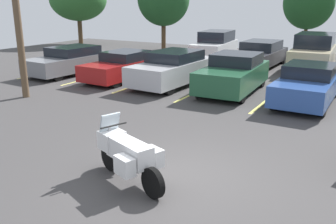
{
  "coord_description": "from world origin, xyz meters",
  "views": [
    {
      "loc": [
        3.39,
        -6.36,
        3.62
      ],
      "look_at": [
        -1.38,
        1.94,
        0.74
      ],
      "focal_mm": 39.84,
      "sensor_mm": 36.0,
      "label": 1
    }
  ],
  "objects_px": {
    "motorcycle_touring": "(127,153)",
    "car_green": "(234,74)",
    "car_silver": "(174,68)",
    "car_far_champagne": "(313,53)",
    "car_red": "(123,66)",
    "car_blue": "(308,84)",
    "car_grey": "(71,60)",
    "car_far_white": "(215,47)",
    "car_far_charcoal": "(260,54)"
  },
  "relations": [
    {
      "from": "car_grey",
      "to": "car_far_charcoal",
      "type": "relative_size",
      "value": 0.97
    },
    {
      "from": "car_grey",
      "to": "car_far_white",
      "type": "height_order",
      "value": "car_far_white"
    },
    {
      "from": "car_blue",
      "to": "car_far_white",
      "type": "relative_size",
      "value": 1.0
    },
    {
      "from": "motorcycle_touring",
      "to": "car_green",
      "type": "xyz_separation_m",
      "value": [
        -0.92,
        8.62,
        0.13
      ]
    },
    {
      "from": "car_red",
      "to": "car_blue",
      "type": "xyz_separation_m",
      "value": [
        8.28,
        0.08,
        0.03
      ]
    },
    {
      "from": "car_green",
      "to": "car_red",
      "type": "bearing_deg",
      "value": -176.41
    },
    {
      "from": "car_red",
      "to": "car_far_charcoal",
      "type": "height_order",
      "value": "car_far_charcoal"
    },
    {
      "from": "car_blue",
      "to": "car_far_charcoal",
      "type": "relative_size",
      "value": 0.9
    },
    {
      "from": "car_grey",
      "to": "car_far_champagne",
      "type": "distance_m",
      "value": 12.57
    },
    {
      "from": "car_silver",
      "to": "car_far_champagne",
      "type": "bearing_deg",
      "value": 53.86
    },
    {
      "from": "motorcycle_touring",
      "to": "car_grey",
      "type": "bearing_deg",
      "value": 138.94
    },
    {
      "from": "motorcycle_touring",
      "to": "car_red",
      "type": "bearing_deg",
      "value": 127.03
    },
    {
      "from": "car_far_charcoal",
      "to": "car_grey",
      "type": "bearing_deg",
      "value": -138.13
    },
    {
      "from": "car_green",
      "to": "car_blue",
      "type": "xyz_separation_m",
      "value": [
        2.95,
        -0.26,
        -0.07
      ]
    },
    {
      "from": "car_blue",
      "to": "car_far_champagne",
      "type": "bearing_deg",
      "value": 98.0
    },
    {
      "from": "car_silver",
      "to": "car_blue",
      "type": "height_order",
      "value": "car_silver"
    },
    {
      "from": "car_red",
      "to": "car_green",
      "type": "height_order",
      "value": "car_green"
    },
    {
      "from": "car_silver",
      "to": "car_far_white",
      "type": "xyz_separation_m",
      "value": [
        -0.98,
        6.92,
        0.16
      ]
    },
    {
      "from": "car_green",
      "to": "car_far_charcoal",
      "type": "bearing_deg",
      "value": 97.39
    },
    {
      "from": "car_blue",
      "to": "car_far_champagne",
      "type": "height_order",
      "value": "car_far_champagne"
    },
    {
      "from": "motorcycle_touring",
      "to": "car_green",
      "type": "height_order",
      "value": "car_green"
    },
    {
      "from": "car_grey",
      "to": "car_blue",
      "type": "xyz_separation_m",
      "value": [
        11.5,
        0.12,
        0.0
      ]
    },
    {
      "from": "car_far_white",
      "to": "motorcycle_touring",
      "type": "bearing_deg",
      "value": -73.29
    },
    {
      "from": "motorcycle_touring",
      "to": "car_red",
      "type": "relative_size",
      "value": 0.48
    },
    {
      "from": "car_far_white",
      "to": "car_red",
      "type": "bearing_deg",
      "value": -102.69
    },
    {
      "from": "car_red",
      "to": "car_silver",
      "type": "relative_size",
      "value": 0.89
    },
    {
      "from": "motorcycle_touring",
      "to": "car_red",
      "type": "xyz_separation_m",
      "value": [
        -6.25,
        8.29,
        0.03
      ]
    },
    {
      "from": "car_red",
      "to": "car_green",
      "type": "relative_size",
      "value": 0.96
    },
    {
      "from": "car_far_white",
      "to": "car_far_champagne",
      "type": "height_order",
      "value": "car_far_champagne"
    },
    {
      "from": "car_silver",
      "to": "car_far_champagne",
      "type": "height_order",
      "value": "car_far_champagne"
    },
    {
      "from": "car_far_charcoal",
      "to": "car_far_champagne",
      "type": "relative_size",
      "value": 1.06
    },
    {
      "from": "car_grey",
      "to": "car_far_champagne",
      "type": "relative_size",
      "value": 1.03
    },
    {
      "from": "car_blue",
      "to": "car_far_white",
      "type": "height_order",
      "value": "car_far_white"
    },
    {
      "from": "car_grey",
      "to": "car_green",
      "type": "height_order",
      "value": "car_green"
    },
    {
      "from": "car_red",
      "to": "car_far_champagne",
      "type": "bearing_deg",
      "value": 42.62
    },
    {
      "from": "car_grey",
      "to": "car_far_white",
      "type": "relative_size",
      "value": 1.08
    },
    {
      "from": "motorcycle_touring",
      "to": "car_far_charcoal",
      "type": "relative_size",
      "value": 0.42
    },
    {
      "from": "car_far_champagne",
      "to": "car_far_white",
      "type": "bearing_deg",
      "value": 175.94
    },
    {
      "from": "car_grey",
      "to": "car_far_charcoal",
      "type": "xyz_separation_m",
      "value": [
        7.7,
        6.91,
        0.02
      ]
    },
    {
      "from": "car_grey",
      "to": "car_green",
      "type": "distance_m",
      "value": 8.56
    },
    {
      "from": "motorcycle_touring",
      "to": "car_far_white",
      "type": "relative_size",
      "value": 0.47
    },
    {
      "from": "car_grey",
      "to": "car_silver",
      "type": "bearing_deg",
      "value": 2.85
    },
    {
      "from": "motorcycle_touring",
      "to": "car_red",
      "type": "distance_m",
      "value": 10.38
    },
    {
      "from": "car_far_charcoal",
      "to": "car_far_champagne",
      "type": "height_order",
      "value": "car_far_champagne"
    },
    {
      "from": "car_green",
      "to": "car_far_white",
      "type": "bearing_deg",
      "value": 118.58
    },
    {
      "from": "car_green",
      "to": "car_blue",
      "type": "distance_m",
      "value": 2.96
    },
    {
      "from": "motorcycle_touring",
      "to": "car_blue",
      "type": "distance_m",
      "value": 8.61
    },
    {
      "from": "car_red",
      "to": "car_blue",
      "type": "distance_m",
      "value": 8.28
    },
    {
      "from": "car_far_white",
      "to": "car_far_charcoal",
      "type": "bearing_deg",
      "value": -6.01
    },
    {
      "from": "car_silver",
      "to": "car_far_charcoal",
      "type": "relative_size",
      "value": 0.99
    }
  ]
}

